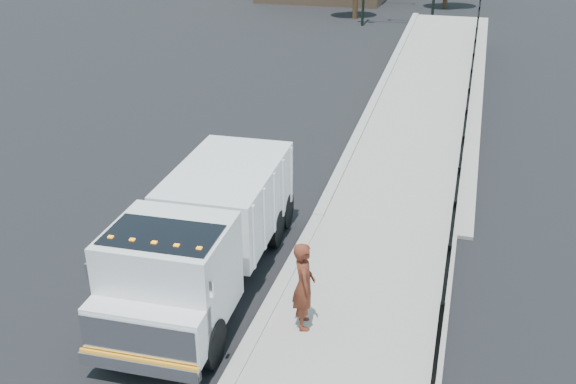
# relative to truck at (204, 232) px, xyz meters

# --- Properties ---
(ground) EXTENTS (120.00, 120.00, 0.00)m
(ground) POSITION_rel_truck_xyz_m (1.64, -0.13, -1.39)
(ground) COLOR black
(ground) RESTS_ON ground
(sidewalk) EXTENTS (3.55, 12.00, 0.12)m
(sidewalk) POSITION_rel_truck_xyz_m (3.56, -2.13, -1.33)
(sidewalk) COLOR #9E998E
(sidewalk) RESTS_ON ground
(curb) EXTENTS (0.30, 12.00, 0.16)m
(curb) POSITION_rel_truck_xyz_m (1.64, -2.13, -1.31)
(curb) COLOR #ADAAA3
(curb) RESTS_ON ground
(ramp) EXTENTS (3.95, 24.06, 3.19)m
(ramp) POSITION_rel_truck_xyz_m (3.76, 15.87, -1.39)
(ramp) COLOR #9E998E
(ramp) RESTS_ON ground
(iron_fence) EXTENTS (0.10, 28.00, 1.80)m
(iron_fence) POSITION_rel_truck_xyz_m (5.19, 11.87, -0.49)
(iron_fence) COLOR black
(iron_fence) RESTS_ON ground
(truck) EXTENTS (2.65, 7.30, 2.47)m
(truck) POSITION_rel_truck_xyz_m (0.00, 0.00, 0.00)
(truck) COLOR black
(truck) RESTS_ON ground
(worker) EXTENTS (0.66, 0.80, 1.89)m
(worker) POSITION_rel_truck_xyz_m (2.50, -0.94, -0.32)
(worker) COLOR maroon
(worker) RESTS_ON sidewalk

